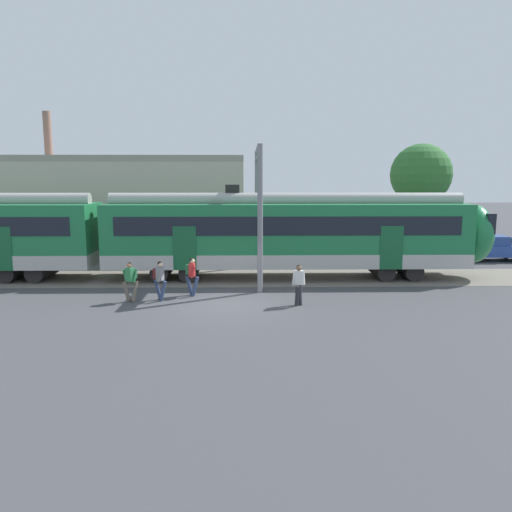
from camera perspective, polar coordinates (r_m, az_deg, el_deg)
ground_plane at (r=20.34m, az=-3.32°, el=-5.54°), size 160.00×160.00×0.00m
track_bed at (r=27.07m, az=-20.51°, el=-2.42°), size 80.00×4.40×0.01m
commuter_train at (r=26.01m, az=-15.61°, el=2.39°), size 38.05×3.07×4.73m
pedestrian_green at (r=21.17m, az=-14.15°, el=-2.47°), size 0.67×0.53×1.67m
pedestrian_grey at (r=21.10m, az=-10.96°, el=-2.40°), size 0.62×0.60×1.67m
pedestrian_red at (r=21.73m, az=-7.38°, el=-1.98°), size 0.63×0.55×1.67m
pedestrian_white at (r=20.01m, az=4.89°, el=-2.89°), size 0.54×0.66×1.67m
parked_car_blue at (r=33.96m, az=25.31°, el=0.84°), size 4.07×1.90×1.54m
catenary_gantry at (r=25.05m, az=0.27°, el=7.20°), size 0.24×6.64×6.53m
background_building at (r=33.66m, az=-14.81°, el=5.50°), size 15.53×5.00×9.20m
street_tree_right at (r=35.16m, az=18.34°, el=8.82°), size 4.01×4.01×7.28m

